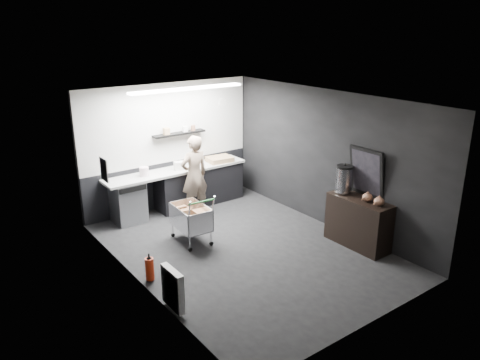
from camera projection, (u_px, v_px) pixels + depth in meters
floor at (245, 249)px, 8.43m from camera, size 5.50×5.50×0.00m
ceiling at (245, 99)px, 7.56m from camera, size 5.50×5.50×0.00m
wall_back at (169, 146)px, 10.09m from camera, size 5.50×0.00×5.50m
wall_front at (376, 234)px, 5.90m from camera, size 5.50×0.00×5.50m
wall_left at (137, 204)px, 6.87m from camera, size 0.00×5.50×5.50m
wall_right at (327, 159)px, 9.12m from camera, size 0.00×5.50×5.50m
kitchen_wall_panel at (168, 123)px, 9.92m from camera, size 3.95×0.02×1.70m
dado_panel at (171, 183)px, 10.35m from camera, size 3.95×0.02×1.00m
floating_shelf at (179, 133)px, 10.02m from camera, size 1.20×0.22×0.04m
wall_clock at (222, 103)px, 10.60m from camera, size 0.20×0.03×0.20m
poster at (104, 170)px, 7.81m from camera, size 0.02×0.30×0.40m
poster_red_band at (104, 165)px, 7.79m from camera, size 0.02×0.22×0.10m
radiator at (173, 289)px, 6.54m from camera, size 0.10×0.50×0.60m
ceiling_strip at (187, 89)px, 8.98m from camera, size 2.40×0.20×0.04m
prep_counter at (183, 188)px, 10.20m from camera, size 3.20×0.61×0.90m
person at (194, 175)px, 9.75m from camera, size 0.63×0.42×1.71m
shopping_cart at (191, 219)px, 8.60m from camera, size 0.56×0.89×0.95m
sideboard at (358, 216)px, 8.44m from camera, size 0.52×1.21×1.81m
fire_extinguisher at (150, 268)px, 7.34m from camera, size 0.14×0.14×0.45m
cardboard_box at (220, 159)px, 10.53m from camera, size 0.59×0.47×0.11m
pink_tub at (144, 172)px, 9.53m from camera, size 0.19×0.19×0.19m
white_container at (179, 166)px, 9.93m from camera, size 0.24×0.20×0.18m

